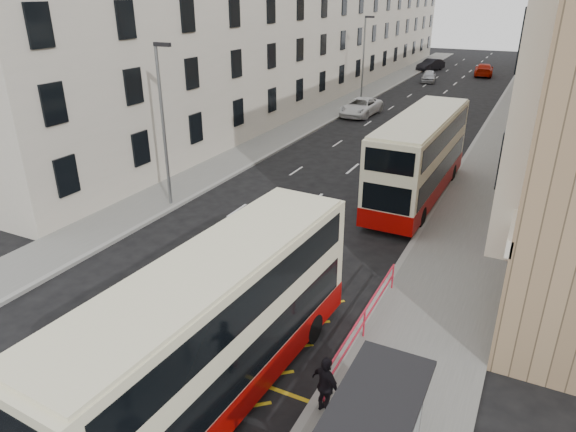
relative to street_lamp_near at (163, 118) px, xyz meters
The scene contains 17 objects.
ground 14.35m from the street_lamp_near, 62.11° to the right, with size 200.00×200.00×0.00m, color black.
pavement_right 23.47m from the street_lamp_near, 51.44° to the left, with size 4.00×120.00×0.15m, color slate.
pavement_left 18.60m from the street_lamp_near, 93.66° to the left, with size 3.00×120.00×0.15m, color slate.
kerb_right 22.30m from the street_lamp_near, 55.55° to the left, with size 0.25×120.00×0.15m, color gray.
kerb_left 18.57m from the street_lamp_near, 88.89° to the left, with size 0.25×120.00×0.15m, color gray.
road_markings 33.92m from the street_lamp_near, 79.11° to the left, with size 10.00×110.00×0.01m, color silver, non-canonical shape.
terrace_left 34.29m from the street_lamp_near, 101.93° to the left, with size 9.18×79.00×13.25m.
guard_railing 14.56m from the street_lamp_near, 26.38° to the right, with size 0.06×6.56×1.01m.
street_lamp_near is the anchor object (origin of this frame).
street_lamp_far 30.00m from the street_lamp_near, 90.00° to the left, with size 0.93×0.18×8.00m.
double_decker_front 14.55m from the street_lamp_near, 46.48° to the right, with size 3.01×10.86×4.29m.
double_decker_rear 13.24m from the street_lamp_near, 31.53° to the left, with size 2.80×11.37×4.52m.
pedestrian_far 16.46m from the street_lamp_near, 37.44° to the right, with size 1.00×0.42×1.70m, color black.
white_van 25.01m from the street_lamp_near, 85.90° to the left, with size 2.51×5.44×1.51m, color white.
car_silver 46.15m from the street_lamp_near, 86.08° to the left, with size 1.65×4.10×1.40m, color #ADB1B5.
car_dark 56.16m from the street_lamp_near, 88.79° to the left, with size 1.68×4.81×1.59m, color black.
car_red 54.78m from the street_lamp_near, 81.02° to the left, with size 2.23×5.49×1.59m, color #AD1200.
Camera 1 is at (10.12, -7.40, 10.30)m, focal length 32.00 mm.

